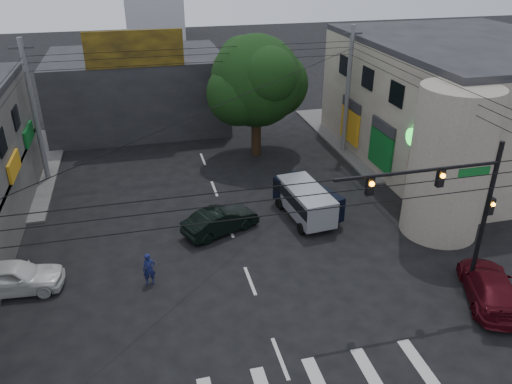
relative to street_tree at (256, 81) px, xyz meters
name	(u,v)px	position (x,y,z in m)	size (l,w,h in m)	color
ground	(261,308)	(-4.00, -17.00, -5.47)	(160.00, 160.00, 0.00)	black
sidewalk_far_right	(418,133)	(14.00, 1.00, -5.40)	(16.00, 16.00, 0.15)	#514F4C
building_right	(464,104)	(14.00, -4.00, -1.47)	(14.00, 18.00, 8.00)	gray
corner_column	(449,163)	(7.00, -13.00, -1.47)	(4.00, 4.00, 8.00)	gray
building_far	(138,90)	(-8.00, 9.00, -2.47)	(14.00, 10.00, 6.00)	#232326
billboard	(134,49)	(-8.00, 4.10, 1.83)	(7.00, 0.30, 2.60)	olive
street_tree	(256,81)	(0.00, 0.00, 0.00)	(6.40, 6.40, 8.70)	black
traffic_gantry	(454,200)	(3.82, -18.00, -0.64)	(7.10, 0.35, 7.20)	black
utility_pole_far_left	(35,113)	(-14.50, -1.00, -0.87)	(0.32, 0.32, 9.20)	#59595B
utility_pole_far_right	(348,91)	(6.50, -1.00, -0.87)	(0.32, 0.32, 9.20)	#59595B
dark_sedan	(220,221)	(-4.54, -10.32, -4.78)	(4.45, 3.01, 1.39)	black
white_compact	(13,277)	(-14.50, -13.14, -4.73)	(4.51, 2.12, 1.49)	white
maroon_sedan	(490,287)	(5.88, -18.85, -4.77)	(3.66, 5.21, 1.40)	#4A0A13
silver_minivan	(306,204)	(0.42, -9.99, -4.53)	(2.25, 4.55, 1.89)	#9B9DA3
navy_van	(307,201)	(0.64, -9.64, -4.59)	(3.09, 4.75, 1.78)	black
traffic_officer	(149,269)	(-8.52, -14.07, -4.68)	(0.60, 0.41, 1.58)	#151B4C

